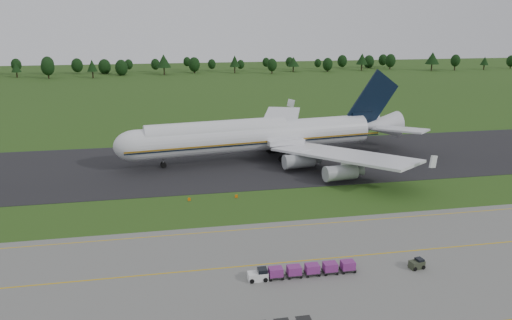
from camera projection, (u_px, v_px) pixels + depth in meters
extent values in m
plane|color=#254514|center=(237.00, 207.00, 89.09)|extent=(600.00, 600.00, 0.00)
cube|color=slate|center=(282.00, 314.00, 56.97)|extent=(300.00, 52.00, 0.06)
cube|color=black|center=(218.00, 164.00, 115.52)|extent=(300.00, 40.00, 0.08)
cube|color=#C89C0B|center=(261.00, 264.00, 68.29)|extent=(300.00, 0.25, 0.01)
cube|color=#C89C0B|center=(246.00, 229.00, 79.63)|extent=(120.00, 0.20, 0.01)
cylinder|color=black|center=(17.00, 75.00, 282.96)|extent=(0.70, 0.70, 2.97)
cone|color=#163512|center=(16.00, 67.00, 281.82)|extent=(5.44, 5.44, 5.28)
cylinder|color=black|center=(49.00, 75.00, 277.22)|extent=(0.70, 0.70, 4.18)
sphere|color=#163512|center=(48.00, 67.00, 276.04)|extent=(7.20, 7.20, 7.20)
cylinder|color=black|center=(93.00, 75.00, 279.93)|extent=(0.70, 0.70, 3.68)
cone|color=#163512|center=(92.00, 65.00, 278.52)|extent=(5.73, 5.73, 6.54)
cylinder|color=black|center=(122.00, 73.00, 293.08)|extent=(0.70, 0.70, 2.89)
sphere|color=#163512|center=(121.00, 68.00, 292.27)|extent=(7.21, 7.21, 7.21)
cylinder|color=black|center=(164.00, 71.00, 295.43)|extent=(0.70, 0.70, 4.30)
cone|color=#163512|center=(164.00, 61.00, 293.79)|extent=(8.50, 8.50, 7.64)
cylinder|color=black|center=(194.00, 70.00, 304.90)|extent=(0.70, 0.70, 3.38)
sphere|color=#163512|center=(194.00, 65.00, 303.95)|extent=(6.88, 6.88, 6.88)
cylinder|color=black|center=(235.00, 70.00, 304.83)|extent=(0.70, 0.70, 3.87)
cone|color=#163512|center=(235.00, 61.00, 303.35)|extent=(6.18, 6.18, 6.87)
cylinder|color=black|center=(272.00, 71.00, 301.41)|extent=(0.70, 0.70, 3.45)
sphere|color=#163512|center=(272.00, 65.00, 300.44)|extent=(5.91, 5.91, 5.91)
cylinder|color=black|center=(293.00, 69.00, 312.89)|extent=(0.70, 0.70, 3.28)
cone|color=#163512|center=(293.00, 62.00, 311.64)|extent=(7.51, 7.51, 5.83)
cylinder|color=black|center=(327.00, 69.00, 312.73)|extent=(0.70, 0.70, 3.01)
sphere|color=#163512|center=(328.00, 64.00, 311.88)|extent=(6.24, 6.24, 6.24)
cylinder|color=black|center=(362.00, 67.00, 319.79)|extent=(0.70, 0.70, 3.90)
cone|color=#163512|center=(362.00, 59.00, 318.30)|extent=(7.32, 7.32, 6.93)
cylinder|color=black|center=(390.00, 67.00, 326.19)|extent=(0.70, 0.70, 3.73)
sphere|color=#163512|center=(390.00, 61.00, 325.14)|extent=(6.62, 6.62, 6.62)
cylinder|color=black|center=(432.00, 67.00, 318.81)|extent=(0.70, 0.70, 4.20)
cone|color=#163512|center=(432.00, 58.00, 317.21)|extent=(8.84, 8.84, 7.46)
cylinder|color=black|center=(455.00, 67.00, 320.40)|extent=(0.70, 0.70, 4.11)
sphere|color=#163512|center=(455.00, 60.00, 319.24)|extent=(5.92, 5.92, 5.92)
cylinder|color=black|center=(484.00, 67.00, 325.23)|extent=(0.70, 0.70, 2.99)
cone|color=#163512|center=(485.00, 61.00, 324.09)|extent=(5.26, 5.26, 5.32)
cylinder|color=black|center=(510.00, 66.00, 332.60)|extent=(0.70, 0.70, 3.23)
sphere|color=#163512|center=(511.00, 61.00, 331.69)|extent=(5.83, 5.83, 5.83)
cylinder|color=silver|center=(257.00, 136.00, 117.96)|extent=(56.43, 14.32, 6.95)
cylinder|color=silver|center=(217.00, 132.00, 114.56)|extent=(33.26, 9.73, 5.42)
sphere|color=silver|center=(136.00, 146.00, 109.42)|extent=(6.95, 6.95, 6.95)
cone|color=silver|center=(379.00, 125.00, 127.97)|extent=(11.40, 7.96, 6.60)
cube|color=#C3891D|center=(261.00, 142.00, 114.93)|extent=(61.26, 8.26, 0.34)
cube|color=silver|center=(342.00, 155.00, 105.33)|extent=(26.22, 32.68, 0.53)
cube|color=silver|center=(280.00, 122.00, 138.97)|extent=(19.51, 34.20, 0.53)
cylinder|color=gray|center=(299.00, 161.00, 109.51)|extent=(7.11, 3.96, 3.09)
cylinder|color=gray|center=(341.00, 173.00, 101.25)|extent=(7.11, 3.96, 3.09)
cylinder|color=gray|center=(263.00, 137.00, 131.70)|extent=(7.11, 3.96, 3.09)
cylinder|color=gray|center=(266.00, 128.00, 142.81)|extent=(7.11, 3.96, 3.09)
cube|color=black|center=(373.00, 100.00, 125.46)|extent=(14.03, 2.39, 15.50)
cube|color=silver|center=(401.00, 129.00, 121.73)|extent=(12.10, 13.05, 0.43)
cube|color=silver|center=(370.00, 118.00, 134.94)|extent=(10.02, 13.62, 0.43)
cylinder|color=slate|center=(163.00, 163.00, 112.44)|extent=(0.35, 0.35, 2.12)
cylinder|color=black|center=(163.00, 165.00, 112.56)|extent=(1.36, 1.03, 1.26)
cylinder|color=slate|center=(286.00, 157.00, 117.01)|extent=(0.35, 0.35, 2.12)
cylinder|color=black|center=(286.00, 159.00, 117.13)|extent=(1.36, 1.03, 1.26)
cylinder|color=slate|center=(273.00, 148.00, 124.93)|extent=(0.35, 0.35, 2.12)
cylinder|color=black|center=(273.00, 150.00, 125.05)|extent=(1.36, 1.03, 1.26)
cube|color=white|center=(258.00, 276.00, 64.13)|extent=(2.56, 1.38, 1.08)
cylinder|color=black|center=(252.00, 281.00, 63.39)|extent=(0.59, 0.22, 0.59)
cube|color=black|center=(276.00, 276.00, 64.62)|extent=(1.97, 1.48, 0.12)
cube|color=#6F256B|center=(276.00, 272.00, 64.45)|extent=(1.77, 1.38, 1.08)
cylinder|color=black|center=(271.00, 280.00, 63.87)|extent=(0.33, 0.15, 0.33)
cube|color=black|center=(294.00, 274.00, 65.06)|extent=(1.97, 1.48, 0.12)
cube|color=#6F256B|center=(294.00, 270.00, 64.90)|extent=(1.77, 1.38, 1.08)
cylinder|color=black|center=(289.00, 278.00, 64.32)|extent=(0.33, 0.15, 0.33)
cube|color=black|center=(312.00, 272.00, 65.51)|extent=(1.97, 1.48, 0.12)
cube|color=#6F256B|center=(312.00, 268.00, 65.34)|extent=(1.77, 1.38, 1.08)
cylinder|color=black|center=(308.00, 277.00, 64.76)|extent=(0.33, 0.15, 0.33)
cube|color=black|center=(330.00, 271.00, 65.95)|extent=(1.97, 1.48, 0.12)
cube|color=#6F256B|center=(330.00, 267.00, 65.79)|extent=(1.77, 1.38, 1.08)
cylinder|color=black|center=(326.00, 275.00, 65.21)|extent=(0.33, 0.15, 0.33)
cube|color=black|center=(348.00, 269.00, 66.40)|extent=(1.97, 1.48, 0.12)
cube|color=#6F256B|center=(348.00, 265.00, 66.23)|extent=(1.77, 1.38, 1.08)
cylinder|color=black|center=(344.00, 273.00, 65.65)|extent=(0.33, 0.15, 0.33)
cylinder|color=black|center=(258.00, 278.00, 64.20)|extent=(0.59, 0.22, 0.59)
cube|color=#2E3424|center=(417.00, 264.00, 67.18)|extent=(2.12, 1.49, 1.07)
cylinder|color=black|center=(414.00, 269.00, 66.58)|extent=(0.54, 0.19, 0.54)
cylinder|color=black|center=(419.00, 264.00, 67.93)|extent=(0.54, 0.19, 0.54)
cube|color=black|center=(304.00, 320.00, 53.06)|extent=(1.62, 1.62, 0.08)
cube|color=#DE6007|center=(189.00, 199.00, 92.11)|extent=(0.50, 0.12, 0.60)
cube|color=black|center=(189.00, 201.00, 92.19)|extent=(0.30, 0.30, 0.04)
cube|color=#DE6007|center=(236.00, 196.00, 93.71)|extent=(0.50, 0.12, 0.60)
cube|color=black|center=(236.00, 198.00, 93.78)|extent=(0.30, 0.30, 0.04)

